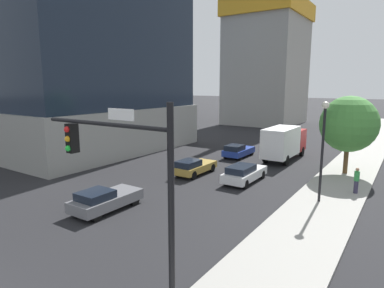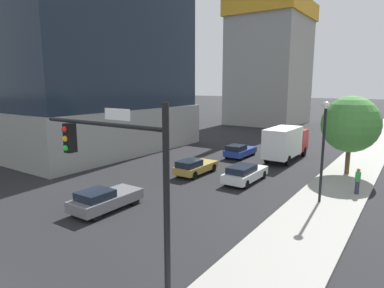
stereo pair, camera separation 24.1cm
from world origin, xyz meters
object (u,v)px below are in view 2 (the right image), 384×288
(street_tree, at_px, (351,124))
(car_gray, at_px, (105,199))
(construction_building, at_px, (270,57))
(car_gold, at_px, (195,167))
(street_lamp, at_px, (324,138))
(car_blue, at_px, (239,151))
(car_white, at_px, (245,173))
(traffic_light_pole, at_px, (121,170))
(pedestrian_green_shirt, at_px, (358,181))
(box_truck, at_px, (286,142))

(street_tree, bearing_deg, car_gray, -122.22)
(construction_building, distance_m, car_gold, 42.14)
(street_lamp, height_order, car_blue, street_lamp)
(street_lamp, xyz_separation_m, street_tree, (0.16, 8.18, 0.05))
(construction_building, distance_m, car_white, 42.94)
(traffic_light_pole, relative_size, pedestrian_green_shirt, 3.82)
(construction_building, bearing_deg, box_truck, -65.20)
(car_gray, height_order, car_blue, car_blue)
(construction_building, xyz_separation_m, street_tree, (19.80, -32.37, -8.27))
(construction_building, distance_m, box_truck, 34.45)
(construction_building, height_order, pedestrian_green_shirt, construction_building)
(construction_building, bearing_deg, car_blue, -73.15)
(street_tree, distance_m, car_blue, 11.04)
(traffic_light_pole, distance_m, box_truck, 24.62)
(traffic_light_pole, bearing_deg, construction_building, 106.99)
(street_lamp, distance_m, box_truck, 12.53)
(pedestrian_green_shirt, bearing_deg, traffic_light_pole, -106.20)
(street_lamp, distance_m, pedestrian_green_shirt, 4.65)
(street_tree, bearing_deg, pedestrian_green_shirt, -73.77)
(street_lamp, distance_m, car_gray, 13.61)
(construction_building, xyz_separation_m, car_white, (13.74, -38.93, -11.79))
(car_white, height_order, box_truck, box_truck)
(car_white, height_order, car_blue, car_white)
(construction_building, xyz_separation_m, street_lamp, (19.64, -40.55, -8.32))
(car_gold, height_order, pedestrian_green_shirt, pedestrian_green_shirt)
(construction_building, bearing_deg, traffic_light_pole, -73.01)
(street_tree, relative_size, pedestrian_green_shirt, 3.63)
(street_tree, relative_size, car_gray, 1.45)
(car_gold, bearing_deg, box_truck, 65.78)
(street_tree, height_order, car_white, street_tree)
(street_lamp, relative_size, pedestrian_green_shirt, 3.55)
(car_white, bearing_deg, box_truck, 90.00)
(street_tree, xyz_separation_m, car_gray, (-10.38, -16.46, -3.54))
(car_gold, distance_m, car_white, 4.34)
(car_gold, bearing_deg, construction_building, 103.47)
(construction_building, xyz_separation_m, pedestrian_green_shirt, (21.31, -37.55, -11.45))
(traffic_light_pole, xyz_separation_m, car_blue, (-7.09, 22.91, -3.95))
(traffic_light_pole, height_order, street_tree, traffic_light_pole)
(street_tree, relative_size, box_truck, 0.86)
(street_tree, xyz_separation_m, car_gold, (-10.38, -6.97, -3.53))
(street_lamp, distance_m, car_white, 7.03)
(street_lamp, bearing_deg, traffic_light_pole, -103.03)
(car_gold, relative_size, box_truck, 0.58)
(car_white, bearing_deg, construction_building, 109.44)
(car_gold, bearing_deg, car_blue, 90.00)
(box_truck, bearing_deg, traffic_light_pole, -83.49)
(traffic_light_pole, height_order, car_gold, traffic_light_pole)
(car_blue, height_order, box_truck, box_truck)
(street_lamp, height_order, car_gold, street_lamp)
(street_lamp, bearing_deg, street_tree, 88.87)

